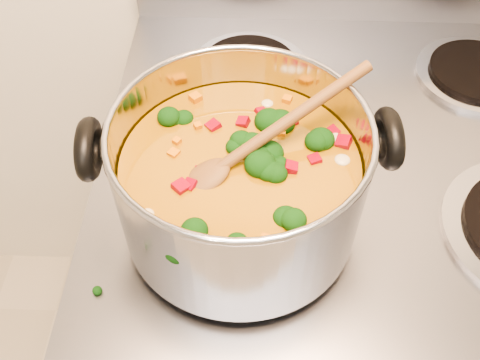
# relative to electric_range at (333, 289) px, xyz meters

# --- Properties ---
(electric_range) EXTENTS (0.80, 0.72, 1.08)m
(electric_range) POSITION_rel_electric_range_xyz_m (0.00, 0.00, 0.00)
(electric_range) COLOR gray
(electric_range) RESTS_ON ground
(stockpot) EXTENTS (0.35, 0.29, 0.17)m
(stockpot) POSITION_rel_electric_range_xyz_m (-0.19, -0.16, 0.54)
(stockpot) COLOR #A3A3AB
(stockpot) RESTS_ON electric_range
(wooden_spoon) EXTENTS (0.23, 0.16, 0.09)m
(wooden_spoon) POSITION_rel_electric_range_xyz_m (-0.18, -0.15, 0.59)
(wooden_spoon) COLOR brown
(wooden_spoon) RESTS_ON stockpot
(cooktop_crumbs) EXTENTS (0.06, 0.33, 0.01)m
(cooktop_crumbs) POSITION_rel_electric_range_xyz_m (-0.29, -0.10, 0.46)
(cooktop_crumbs) COLOR black
(cooktop_crumbs) RESTS_ON electric_range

